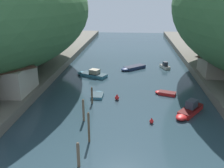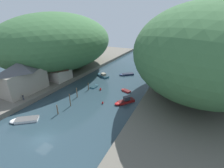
{
  "view_description": "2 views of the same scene",
  "coord_description": "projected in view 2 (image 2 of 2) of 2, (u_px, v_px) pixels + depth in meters",
  "views": [
    {
      "loc": [
        1.38,
        -11.36,
        14.86
      ],
      "look_at": [
        -1.9,
        25.87,
        1.53
      ],
      "focal_mm": 40.0,
      "sensor_mm": 36.0,
      "label": 1
    },
    {
      "loc": [
        21.55,
        -13.6,
        20.82
      ],
      "look_at": [
        2.13,
        25.23,
        1.93
      ],
      "focal_mm": 24.0,
      "sensor_mm": 36.0,
      "label": 2
    }
  ],
  "objects": [
    {
      "name": "person_on_quay",
      "position": [
        23.0,
        97.0,
        38.84
      ],
      "size": [
        0.34,
        0.43,
        1.69
      ],
      "rotation": [
        0.0,
        0.0,
        1.2
      ],
      "color": "#282D3D",
      "rests_on": "left_bank"
    },
    {
      "name": "channel_buoy_far",
      "position": [
        103.0,
        103.0,
        39.92
      ],
      "size": [
        0.52,
        0.52,
        0.78
      ],
      "color": "red",
      "rests_on": "water_surface"
    },
    {
      "name": "boat_navy_launch",
      "position": [
        102.0,
        75.0,
        58.98
      ],
      "size": [
        6.56,
        4.4,
        1.48
      ],
      "rotation": [
        0.0,
        0.0,
        1.16
      ],
      "color": "teal",
      "rests_on": "water_surface"
    },
    {
      "name": "boat_moored_right",
      "position": [
        94.0,
        86.0,
        49.91
      ],
      "size": [
        1.82,
        3.14,
        0.41
      ],
      "rotation": [
        0.0,
        0.0,
        6.27
      ],
      "color": "teal",
      "rests_on": "water_surface"
    },
    {
      "name": "right_bank",
      "position": [
        188.0,
        96.0,
        42.79
      ],
      "size": [
        22.0,
        120.0,
        1.31
      ],
      "color": "#666056",
      "rests_on": "ground"
    },
    {
      "name": "mooring_post_fourth",
      "position": [
        88.0,
        86.0,
        47.28
      ],
      "size": [
        0.27,
        0.27,
        2.53
      ],
      "color": "brown",
      "rests_on": "water_surface"
    },
    {
      "name": "mooring_post_nearest",
      "position": [
        57.0,
        109.0,
        35.2
      ],
      "size": [
        0.29,
        0.29,
        2.55
      ],
      "color": "brown",
      "rests_on": "water_surface"
    },
    {
      "name": "boathouse_shed",
      "position": [
        59.0,
        73.0,
        51.52
      ],
      "size": [
        6.06,
        7.19,
        4.86
      ],
      "color": "#B2A899",
      "rests_on": "left_bank"
    },
    {
      "name": "boat_white_cruiser",
      "position": [
        126.0,
        91.0,
        46.86
      ],
      "size": [
        3.51,
        2.29,
        0.48
      ],
      "rotation": [
        0.0,
        0.0,
        1.25
      ],
      "color": "red",
      "rests_on": "water_surface"
    },
    {
      "name": "mooring_post_second",
      "position": [
        70.0,
        100.0,
        38.32
      ],
      "size": [
        0.24,
        0.24,
        3.5
      ],
      "color": "brown",
      "rests_on": "water_surface"
    },
    {
      "name": "boat_mid_channel",
      "position": [
        144.0,
        75.0,
        58.9
      ],
      "size": [
        2.39,
        3.72,
        1.47
      ],
      "rotation": [
        0.0,
        0.0,
        0.38
      ],
      "color": "silver",
      "rests_on": "water_surface"
    },
    {
      "name": "boat_near_quay",
      "position": [
        124.0,
        101.0,
        40.17
      ],
      "size": [
        4.7,
        5.66,
        1.77
      ],
      "rotation": [
        0.0,
        0.0,
        2.51
      ],
      "color": "red",
      "rests_on": "water_surface"
    },
    {
      "name": "water_surface",
      "position": [
        113.0,
        83.0,
        52.9
      ],
      "size": [
        130.0,
        130.0,
        0.0
      ],
      "primitive_type": "plane",
      "color": "#283D47",
      "rests_on": "ground"
    },
    {
      "name": "boat_open_rowboat",
      "position": [
        126.0,
        74.0,
        60.36
      ],
      "size": [
        5.67,
        5.29,
        0.66
      ],
      "rotation": [
        0.0,
        0.0,
        2.29
      ],
      "color": "navy",
      "rests_on": "water_surface"
    },
    {
      "name": "hillside_right",
      "position": [
        202.0,
        50.0,
        39.69
      ],
      "size": [
        34.78,
        48.69,
        23.97
      ],
      "color": "#3D6B3D",
      "rests_on": "right_bank"
    },
    {
      "name": "mooring_post_middle",
      "position": [
        77.0,
        93.0,
        42.82
      ],
      "size": [
        0.28,
        0.28,
        2.95
      ],
      "color": "brown",
      "rests_on": "water_surface"
    },
    {
      "name": "left_bank",
      "position": [
        61.0,
        72.0,
        62.5
      ],
      "size": [
        22.0,
        120.0,
        1.31
      ],
      "color": "#666056",
      "rests_on": "ground"
    },
    {
      "name": "waterfront_building",
      "position": [
        23.0,
        77.0,
        41.99
      ],
      "size": [
        6.8,
        12.64,
        8.97
      ],
      "color": "gray",
      "rests_on": "left_bank"
    },
    {
      "name": "boat_small_dinghy",
      "position": [
        23.0,
        120.0,
        33.18
      ],
      "size": [
        5.88,
        5.13,
        0.55
      ],
      "rotation": [
        0.0,
        0.0,
        2.22
      ],
      "color": "white",
      "rests_on": "water_surface"
    },
    {
      "name": "channel_buoy_near",
      "position": [
        100.0,
        89.0,
        47.48
      ],
      "size": [
        0.65,
        0.65,
        0.98
      ],
      "color": "red",
      "rests_on": "water_surface"
    },
    {
      "name": "right_bank_cottage",
      "position": [
        164.0,
        77.0,
        47.36
      ],
      "size": [
        6.05,
        7.25,
        5.07
      ],
      "color": "gray",
      "rests_on": "right_bank"
    },
    {
      "name": "hillside_left",
      "position": [
        60.0,
        42.0,
        60.27
      ],
      "size": [
        36.18,
        50.65,
        22.1
      ],
      "color": "#3D6B3D",
      "rests_on": "left_bank"
    }
  ]
}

